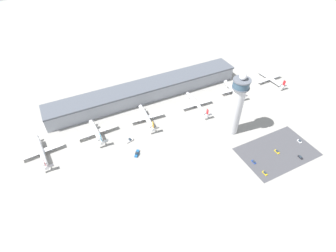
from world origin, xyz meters
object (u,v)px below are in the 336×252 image
(service_truck_baggage, at_px, (129,141))
(car_yellow_taxi, at_px, (300,157))
(airplane_gate_echo, at_px, (234,89))
(car_green_van, at_px, (299,141))
(airplane_gate_foxtrot, at_px, (270,78))
(car_grey_coupe, at_px, (277,152))
(airplane_gate_bravo, at_px, (96,132))
(car_red_hatchback, at_px, (254,162))
(car_silver_sedan, at_px, (265,173))
(airplane_gate_alpha, at_px, (41,152))
(airplane_gate_charlie, at_px, (147,117))
(airplane_gate_delta, at_px, (197,104))
(service_truck_catering, at_px, (137,153))
(control_tower, at_px, (237,105))
(service_truck_fuel, at_px, (240,94))

(service_truck_baggage, bearing_deg, car_yellow_taxi, -34.16)
(airplane_gate_echo, distance_m, car_green_van, 86.72)
(airplane_gate_echo, xyz_separation_m, airplane_gate_foxtrot, (51.65, 0.27, -0.77))
(car_green_van, height_order, car_grey_coupe, car_green_van)
(airplane_gate_bravo, xyz_separation_m, car_red_hatchback, (105.17, -87.46, -4.08))
(car_silver_sedan, distance_m, car_grey_coupe, 27.91)
(airplane_gate_bravo, distance_m, airplane_gate_echo, 149.89)
(airplane_gate_alpha, relative_size, service_truck_baggage, 5.67)
(car_yellow_taxi, bearing_deg, airplane_gate_alpha, 152.61)
(airplane_gate_charlie, relative_size, car_green_van, 9.25)
(airplane_gate_alpha, xyz_separation_m, airplane_gate_bravo, (46.76, 2.53, 0.50))
(airplane_gate_delta, relative_size, car_grey_coupe, 8.82)
(service_truck_catering, xyz_separation_m, car_green_van, (132.95, -50.15, -0.36))
(car_silver_sedan, bearing_deg, car_green_van, 14.45)
(control_tower, distance_m, service_truck_fuel, 66.67)
(control_tower, xyz_separation_m, airplane_gate_charlie, (-63.38, 47.41, -25.88))
(airplane_gate_echo, distance_m, airplane_gate_foxtrot, 51.65)
(airplane_gate_delta, xyz_separation_m, car_green_van, (55.10, -82.40, -3.49))
(airplane_gate_charlie, bearing_deg, service_truck_catering, -124.49)
(airplane_gate_bravo, distance_m, airplane_gate_charlie, 47.86)
(airplane_gate_echo, bearing_deg, service_truck_baggage, -171.42)
(airplane_gate_delta, xyz_separation_m, car_grey_coupe, (28.64, -82.81, -3.52))
(airplane_gate_charlie, relative_size, car_grey_coupe, 8.00)
(airplane_gate_delta, bearing_deg, car_grey_coupe, -70.92)
(airplane_gate_bravo, relative_size, airplane_gate_charlie, 0.96)
(car_silver_sedan, bearing_deg, service_truck_fuel, 62.40)
(control_tower, xyz_separation_m, airplane_gate_alpha, (-157.97, 46.48, -26.19))
(airplane_gate_foxtrot, bearing_deg, service_truck_baggage, -173.80)
(control_tower, xyz_separation_m, car_green_van, (45.34, -38.00, -29.68))
(service_truck_catering, distance_m, car_silver_sedan, 103.38)
(control_tower, relative_size, car_grey_coupe, 12.82)
(car_green_van, height_order, car_yellow_taxi, car_green_van)
(car_green_van, xyz_separation_m, car_grey_coupe, (-26.46, -0.41, -0.03))
(airplane_gate_charlie, height_order, car_red_hatchback, airplane_gate_charlie)
(service_truck_catering, bearing_deg, car_green_van, -20.67)
(service_truck_baggage, bearing_deg, car_grey_coupe, -32.40)
(airplane_gate_foxtrot, relative_size, car_red_hatchback, 9.97)
(airplane_gate_echo, height_order, airplane_gate_foxtrot, airplane_gate_echo)
(service_truck_catering, distance_m, service_truck_fuel, 133.76)
(car_grey_coupe, bearing_deg, airplane_gate_bravo, 146.10)
(airplane_gate_echo, xyz_separation_m, car_grey_coupe, (-19.80, -86.78, -4.05))
(airplane_gate_alpha, bearing_deg, airplane_gate_bravo, 3.10)
(car_green_van, distance_m, car_yellow_taxi, 19.41)
(car_yellow_taxi, bearing_deg, car_grey_coupe, 133.74)
(airplane_gate_alpha, xyz_separation_m, airplane_gate_delta, (148.21, -2.07, -0.00))
(car_silver_sedan, height_order, car_yellow_taxi, car_silver_sedan)
(airplane_gate_alpha, bearing_deg, service_truck_fuel, -1.29)
(car_green_van, bearing_deg, airplane_gate_bravo, 150.94)
(car_grey_coupe, bearing_deg, service_truck_baggage, 147.60)
(airplane_gate_charlie, distance_m, service_truck_baggage, 30.60)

